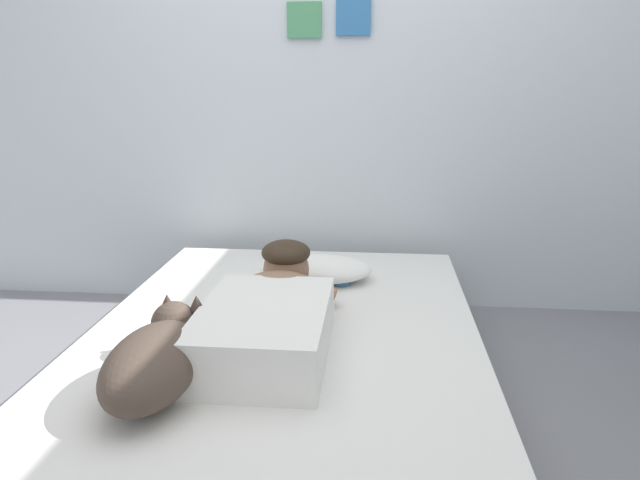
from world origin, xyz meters
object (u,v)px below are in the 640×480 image
object	(u,v)px
person_lying	(271,312)
coffee_cup	(341,276)
bed	(287,365)
pillow	(316,269)
dog	(156,359)
cell_phone	(196,348)

from	to	relation	value
person_lying	coffee_cup	xyz separation A→B (m)	(0.21, 0.62, -0.07)
bed	pillow	world-z (taller)	pillow
person_lying	coffee_cup	size ratio (longest dim) A/B	7.36
dog	bed	bearing A→B (deg)	60.82
bed	person_lying	world-z (taller)	person_lying
bed	pillow	bearing A→B (deg)	83.51
bed	dog	size ratio (longest dim) A/B	3.59
person_lying	cell_phone	distance (m)	0.29
person_lying	dog	distance (m)	0.48
dog	cell_phone	bearing A→B (deg)	84.12
coffee_cup	cell_phone	size ratio (longest dim) A/B	0.89
bed	coffee_cup	world-z (taller)	coffee_cup
pillow	dog	distance (m)	1.13
bed	dog	bearing A→B (deg)	-119.18
bed	dog	xyz separation A→B (m)	(-0.30, -0.55, 0.28)
coffee_cup	pillow	bearing A→B (deg)	159.28
dog	pillow	bearing A→B (deg)	71.14
dog	coffee_cup	world-z (taller)	dog
person_lying	cell_phone	xyz separation A→B (m)	(-0.24, -0.11, -0.10)
person_lying	coffee_cup	world-z (taller)	person_lying
cell_phone	coffee_cup	bearing A→B (deg)	57.97
bed	cell_phone	xyz separation A→B (m)	(-0.28, -0.26, 0.18)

